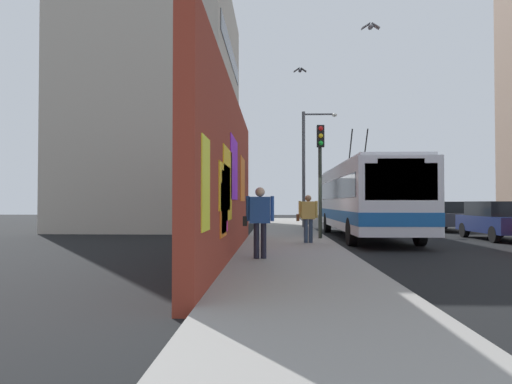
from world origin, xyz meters
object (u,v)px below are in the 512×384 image
(traffic_light, at_px, (320,162))
(pedestrian_near_wall, at_px, (260,216))
(parked_car_navy, at_px, (497,220))
(parked_car_dark_gray, at_px, (440,215))
(city_bus, at_px, (365,198))
(street_lamp, at_px, (308,160))
(pedestrian_at_curb, at_px, (308,215))

(traffic_light, bearing_deg, pedestrian_near_wall, 161.38)
(pedestrian_near_wall, bearing_deg, parked_car_navy, -50.39)
(parked_car_dark_gray, height_order, pedestrian_near_wall, pedestrian_near_wall)
(parked_car_navy, xyz_separation_m, pedestrian_near_wall, (-7.86, 9.50, 0.36))
(city_bus, distance_m, pedestrian_near_wall, 9.69)
(city_bus, distance_m, parked_car_navy, 5.34)
(traffic_light, relative_size, street_lamp, 0.67)
(parked_car_dark_gray, distance_m, pedestrian_at_curb, 12.59)
(pedestrian_at_curb, height_order, traffic_light, traffic_light)
(parked_car_navy, distance_m, parked_car_dark_gray, 6.41)
(parked_car_navy, bearing_deg, street_lamp, 46.77)
(parked_car_navy, xyz_separation_m, traffic_light, (-1.48, 7.35, 2.25))
(traffic_light, bearing_deg, parked_car_dark_gray, -42.97)
(parked_car_navy, distance_m, pedestrian_near_wall, 12.33)
(parked_car_dark_gray, distance_m, traffic_light, 11.02)
(parked_car_navy, relative_size, pedestrian_near_wall, 2.40)
(pedestrian_near_wall, xyz_separation_m, street_lamp, (14.65, -2.28, 2.73))
(street_lamp, bearing_deg, parked_car_dark_gray, -93.02)
(city_bus, height_order, pedestrian_near_wall, city_bus)
(city_bus, xyz_separation_m, parked_car_navy, (-0.81, -5.20, -0.92))
(parked_car_dark_gray, bearing_deg, city_bus, 137.11)
(traffic_light, bearing_deg, city_bus, -43.18)
(city_bus, height_order, street_lamp, street_lamp)
(city_bus, bearing_deg, traffic_light, 136.82)
(pedestrian_at_curb, distance_m, street_lamp, 10.54)
(city_bus, xyz_separation_m, street_lamp, (5.98, 2.02, 2.18))
(pedestrian_at_curb, bearing_deg, traffic_light, -18.43)
(parked_car_dark_gray, bearing_deg, pedestrian_at_curb, 140.73)
(pedestrian_at_curb, height_order, street_lamp, street_lamp)
(city_bus, bearing_deg, parked_car_navy, -98.83)
(traffic_light, bearing_deg, street_lamp, -0.90)
(city_bus, xyz_separation_m, pedestrian_near_wall, (-8.67, 4.30, -0.55))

